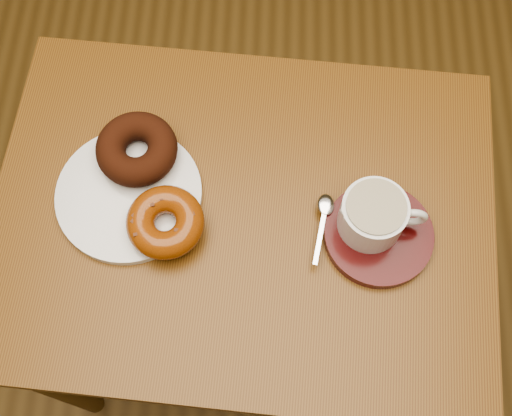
{
  "coord_description": "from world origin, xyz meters",
  "views": [
    {
      "loc": [
        0.24,
        -0.5,
        1.52
      ],
      "look_at": [
        0.22,
        -0.16,
        0.7
      ],
      "focal_mm": 45.0,
      "sensor_mm": 36.0,
      "label": 1
    }
  ],
  "objects_px": {
    "cafe_table": "(243,238)",
    "coffee_cup": "(374,215)",
    "donut_plate": "(129,194)",
    "saucer": "(378,235)"
  },
  "relations": [
    {
      "from": "donut_plate",
      "to": "cafe_table",
      "type": "bearing_deg",
      "value": -7.03
    },
    {
      "from": "cafe_table",
      "to": "saucer",
      "type": "distance_m",
      "value": 0.23
    },
    {
      "from": "donut_plate",
      "to": "coffee_cup",
      "type": "distance_m",
      "value": 0.35
    },
    {
      "from": "donut_plate",
      "to": "saucer",
      "type": "distance_m",
      "value": 0.36
    },
    {
      "from": "coffee_cup",
      "to": "saucer",
      "type": "bearing_deg",
      "value": -45.47
    },
    {
      "from": "saucer",
      "to": "cafe_table",
      "type": "bearing_deg",
      "value": 171.29
    },
    {
      "from": "donut_plate",
      "to": "saucer",
      "type": "height_order",
      "value": "saucer"
    },
    {
      "from": "cafe_table",
      "to": "coffee_cup",
      "type": "xyz_separation_m",
      "value": [
        0.18,
        -0.02,
        0.16
      ]
    },
    {
      "from": "cafe_table",
      "to": "donut_plate",
      "type": "height_order",
      "value": "donut_plate"
    },
    {
      "from": "cafe_table",
      "to": "coffee_cup",
      "type": "relative_size",
      "value": 6.36
    }
  ]
}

